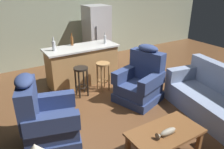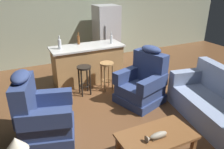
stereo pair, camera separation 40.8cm
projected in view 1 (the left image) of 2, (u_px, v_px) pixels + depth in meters
ground_plane at (110, 105)px, 4.62m from camera, size 12.00×12.00×0.00m
back_wall at (56, 21)px, 6.55m from camera, size 12.00×0.05×2.60m
coffee_table at (165, 135)px, 3.18m from camera, size 1.10×0.60×0.42m
fish_figurine at (166, 133)px, 3.07m from camera, size 0.34×0.10×0.10m
couch at (215, 100)px, 4.16m from camera, size 1.17×2.02×0.94m
recliner_near_lamp at (46, 119)px, 3.44m from camera, size 1.04×1.04×1.20m
recliner_near_island at (141, 82)px, 4.71m from camera, size 1.06×1.06×1.20m
kitchen_island at (82, 65)px, 5.49m from camera, size 1.80×0.70×0.95m
bar_stool_left at (81, 76)px, 4.85m from camera, size 0.32×0.32×0.68m
bar_stool_right at (103, 71)px, 5.11m from camera, size 0.32×0.32×0.68m
refrigerator at (97, 35)px, 6.77m from camera, size 0.70×0.69×1.76m
bottle_tall_green at (72, 41)px, 5.37m from camera, size 0.07×0.07×0.30m
bottle_short_amber at (54, 46)px, 4.95m from camera, size 0.08×0.08×0.32m
bottle_wine_dark at (105, 39)px, 5.53m from camera, size 0.07×0.07×0.29m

